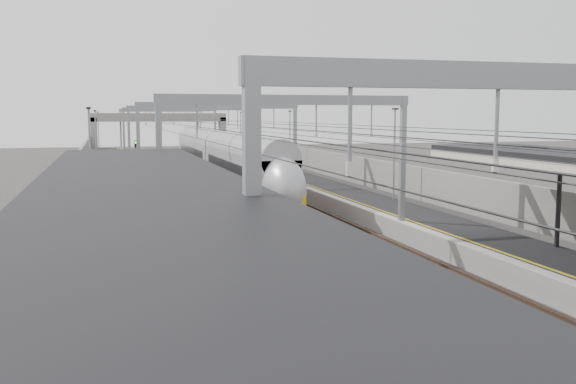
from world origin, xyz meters
TOP-DOWN VIEW (x-y plane):
  - platform_left at (-8.00, 45.00)m, footprint 4.00×120.00m
  - platform_right at (8.00, 45.00)m, footprint 4.00×120.00m
  - tracks at (0.00, 45.00)m, footprint 11.40×140.00m
  - overhead_line at (0.00, 51.62)m, footprint 13.00×140.00m
  - canopy_left at (-8.02, 2.99)m, footprint 4.40×30.00m
  - overbridge at (0.00, 100.00)m, footprint 22.00×2.20m
  - wall_left at (-11.20, 45.00)m, footprint 0.30×120.00m
  - wall_right at (11.20, 45.00)m, footprint 0.30×120.00m
  - train at (1.50, 48.28)m, footprint 2.60×47.33m
  - signal_green at (-5.20, 72.18)m, footprint 0.32×0.32m
  - signal_red_near at (3.20, 64.60)m, footprint 0.32×0.32m
  - signal_red_far at (5.40, 73.92)m, footprint 0.32×0.32m

SIDE VIEW (x-z plane):
  - tracks at x=0.00m, z-range -0.05..0.15m
  - platform_left at x=-8.00m, z-range 0.00..1.00m
  - platform_right at x=8.00m, z-range 0.00..1.00m
  - wall_left at x=-11.20m, z-range 0.00..3.20m
  - wall_right at x=11.20m, z-range 0.00..3.20m
  - train at x=1.50m, z-range -0.03..4.08m
  - signal_green at x=-5.20m, z-range 0.68..4.15m
  - signal_red_near at x=3.20m, z-range 0.68..4.15m
  - signal_red_far at x=5.40m, z-range 0.68..4.15m
  - canopy_left at x=-8.02m, z-range 2.97..7.21m
  - overbridge at x=0.00m, z-range 1.86..8.76m
  - overhead_line at x=0.00m, z-range 2.84..9.44m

